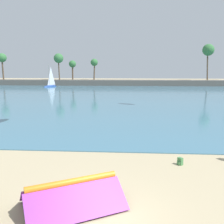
{
  "coord_description": "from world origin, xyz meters",
  "views": [
    {
      "loc": [
        0.92,
        -9.58,
        5.73
      ],
      "look_at": [
        -0.42,
        9.97,
        2.37
      ],
      "focal_mm": 41.61,
      "sensor_mm": 36.0,
      "label": 1
    }
  ],
  "objects": [
    {
      "name": "folded_kite",
      "position": [
        -1.39,
        0.27,
        0.8
      ],
      "size": [
        4.74,
        4.2,
        1.19
      ],
      "color": "purple",
      "rests_on": "ground"
    },
    {
      "name": "backpack_near_kite",
      "position": [
        3.96,
        5.4,
        0.21
      ],
      "size": [
        0.37,
        0.37,
        0.44
      ],
      "color": "#47844C",
      "rests_on": "ground"
    },
    {
      "name": "sailboat_near_shore",
      "position": [
        -22.8,
        66.73,
        0.73
      ],
      "size": [
        3.69,
        5.26,
        7.42
      ],
      "color": "#234793",
      "rests_on": "sea"
    },
    {
      "name": "ground_plane",
      "position": [
        0.0,
        0.0,
        0.0
      ],
      "size": [
        260.0,
        260.0,
        0.0
      ],
      "primitive_type": "plane",
      "color": "tan"
    },
    {
      "name": "palm_headland",
      "position": [
        0.61,
        74.94,
        2.21
      ],
      "size": [
        93.06,
        6.04,
        12.9
      ],
      "color": "#605B54",
      "rests_on": "ground"
    },
    {
      "name": "sea",
      "position": [
        0.0,
        61.18,
        0.03
      ],
      "size": [
        220.0,
        107.62,
        0.06
      ],
      "primitive_type": "cube",
      "color": "teal",
      "rests_on": "ground"
    }
  ]
}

